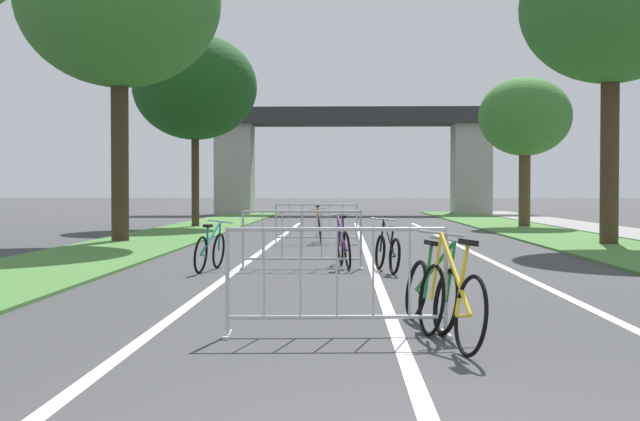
{
  "coord_description": "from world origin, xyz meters",
  "views": [
    {
      "loc": [
        -0.52,
        -4.01,
        1.4
      ],
      "look_at": [
        -0.98,
        12.31,
        1.01
      ],
      "focal_mm": 46.72,
      "sensor_mm": 36.0,
      "label": 1
    }
  ],
  "objects_px": {
    "bicycle_black_1": "(387,252)",
    "bicycle_green_4": "(431,292)",
    "tree_right_oak_near": "(525,118)",
    "bicycle_purple_5": "(343,246)",
    "crowd_barrier_third": "(316,224)",
    "bicycle_teal_3": "(210,251)",
    "tree_right_oak_mid": "(611,8)",
    "tree_left_pine_far": "(195,87)",
    "tree_left_cypress_far": "(119,1)",
    "crowd_barrier_second": "(302,240)",
    "bicycle_orange_0": "(320,228)",
    "bicycle_yellow_2": "(450,302)",
    "crowd_barrier_nearest": "(337,282)"
  },
  "relations": [
    {
      "from": "tree_left_cypress_far",
      "to": "bicycle_purple_5",
      "type": "bearing_deg",
      "value": -49.44
    },
    {
      "from": "tree_right_oak_mid",
      "to": "crowd_barrier_third",
      "type": "relative_size",
      "value": 3.68
    },
    {
      "from": "crowd_barrier_nearest",
      "to": "bicycle_black_1",
      "type": "relative_size",
      "value": 1.34
    },
    {
      "from": "tree_right_oak_mid",
      "to": "bicycle_purple_5",
      "type": "xyz_separation_m",
      "value": [
        -6.79,
        -6.24,
        -5.66
      ]
    },
    {
      "from": "tree_right_oak_mid",
      "to": "bicycle_teal_3",
      "type": "xyz_separation_m",
      "value": [
        -9.11,
        -7.06,
        -5.68
      ]
    },
    {
      "from": "bicycle_purple_5",
      "to": "bicycle_yellow_2",
      "type": "bearing_deg",
      "value": -90.41
    },
    {
      "from": "bicycle_orange_0",
      "to": "tree_left_pine_far",
      "type": "bearing_deg",
      "value": 115.95
    },
    {
      "from": "crowd_barrier_second",
      "to": "bicycle_teal_3",
      "type": "bearing_deg",
      "value": -164.51
    },
    {
      "from": "crowd_barrier_third",
      "to": "bicycle_teal_3",
      "type": "bearing_deg",
      "value": -102.53
    },
    {
      "from": "tree_right_oak_near",
      "to": "bicycle_purple_5",
      "type": "xyz_separation_m",
      "value": [
        -6.93,
        -16.82,
        -3.8
      ]
    },
    {
      "from": "tree_left_pine_far",
      "to": "tree_right_oak_near",
      "type": "distance_m",
      "value": 12.61
    },
    {
      "from": "tree_left_cypress_far",
      "to": "crowd_barrier_third",
      "type": "height_order",
      "value": "tree_left_cypress_far"
    },
    {
      "from": "crowd_barrier_third",
      "to": "bicycle_purple_5",
      "type": "bearing_deg",
      "value": -83.74
    },
    {
      "from": "tree_left_cypress_far",
      "to": "bicycle_orange_0",
      "type": "relative_size",
      "value": 5.08
    },
    {
      "from": "tree_left_cypress_far",
      "to": "bicycle_teal_3",
      "type": "relative_size",
      "value": 5.42
    },
    {
      "from": "tree_right_oak_near",
      "to": "bicycle_black_1",
      "type": "relative_size",
      "value": 3.49
    },
    {
      "from": "bicycle_teal_3",
      "to": "bicycle_purple_5",
      "type": "distance_m",
      "value": 2.46
    },
    {
      "from": "crowd_barrier_nearest",
      "to": "bicycle_teal_3",
      "type": "distance_m",
      "value": 6.77
    },
    {
      "from": "tree_left_pine_far",
      "to": "crowd_barrier_second",
      "type": "distance_m",
      "value": 17.9
    },
    {
      "from": "tree_right_oak_mid",
      "to": "bicycle_teal_3",
      "type": "distance_m",
      "value": 12.85
    },
    {
      "from": "bicycle_black_1",
      "to": "tree_right_oak_near",
      "type": "bearing_deg",
      "value": 59.81
    },
    {
      "from": "crowd_barrier_third",
      "to": "crowd_barrier_second",
      "type": "bearing_deg",
      "value": -90.3
    },
    {
      "from": "tree_right_oak_near",
      "to": "crowd_barrier_second",
      "type": "bearing_deg",
      "value": -114.03
    },
    {
      "from": "crowd_barrier_second",
      "to": "bicycle_orange_0",
      "type": "relative_size",
      "value": 1.25
    },
    {
      "from": "tree_right_oak_near",
      "to": "bicycle_teal_3",
      "type": "height_order",
      "value": "tree_right_oak_near"
    },
    {
      "from": "bicycle_teal_3",
      "to": "bicycle_green_4",
      "type": "xyz_separation_m",
      "value": [
        3.22,
        -5.84,
        0.01
      ]
    },
    {
      "from": "crowd_barrier_third",
      "to": "bicycle_black_1",
      "type": "distance_m",
      "value": 7.45
    },
    {
      "from": "bicycle_orange_0",
      "to": "bicycle_teal_3",
      "type": "bearing_deg",
      "value": -104.67
    },
    {
      "from": "bicycle_yellow_2",
      "to": "bicycle_teal_3",
      "type": "xyz_separation_m",
      "value": [
        -3.29,
        6.87,
        -0.04
      ]
    },
    {
      "from": "bicycle_black_1",
      "to": "bicycle_green_4",
      "type": "height_order",
      "value": "bicycle_green_4"
    },
    {
      "from": "tree_left_pine_far",
      "to": "bicycle_green_4",
      "type": "relative_size",
      "value": 4.41
    },
    {
      "from": "bicycle_black_1",
      "to": "bicycle_green_4",
      "type": "relative_size",
      "value": 0.99
    },
    {
      "from": "bicycle_green_4",
      "to": "tree_right_oak_mid",
      "type": "bearing_deg",
      "value": -126.2
    },
    {
      "from": "tree_left_cypress_far",
      "to": "bicycle_orange_0",
      "type": "distance_m",
      "value": 8.12
    },
    {
      "from": "bicycle_teal_3",
      "to": "tree_left_pine_far",
      "type": "bearing_deg",
      "value": 109.87
    },
    {
      "from": "tree_left_pine_far",
      "to": "bicycle_teal_3",
      "type": "bearing_deg",
      "value": -79.01
    },
    {
      "from": "bicycle_green_4",
      "to": "tree_left_pine_far",
      "type": "bearing_deg",
      "value": -85.72
    },
    {
      "from": "tree_left_cypress_far",
      "to": "bicycle_green_4",
      "type": "relative_size",
      "value": 5.32
    },
    {
      "from": "tree_left_pine_far",
      "to": "tree_right_oak_mid",
      "type": "height_order",
      "value": "tree_right_oak_mid"
    },
    {
      "from": "crowd_barrier_second",
      "to": "crowd_barrier_third",
      "type": "bearing_deg",
      "value": 89.7
    },
    {
      "from": "bicycle_orange_0",
      "to": "bicycle_green_4",
      "type": "bearing_deg",
      "value": -86.06
    },
    {
      "from": "bicycle_orange_0",
      "to": "crowd_barrier_second",
      "type": "bearing_deg",
      "value": -93.32
    },
    {
      "from": "crowd_barrier_second",
      "to": "crowd_barrier_third",
      "type": "distance_m",
      "value": 6.81
    },
    {
      "from": "tree_left_cypress_far",
      "to": "tree_right_oak_near",
      "type": "height_order",
      "value": "tree_left_cypress_far"
    },
    {
      "from": "crowd_barrier_third",
      "to": "bicycle_black_1",
      "type": "xyz_separation_m",
      "value": [
        1.47,
        -7.3,
        -0.17
      ]
    },
    {
      "from": "bicycle_black_1",
      "to": "crowd_barrier_second",
      "type": "bearing_deg",
      "value": 151.0
    },
    {
      "from": "tree_right_oak_mid",
      "to": "bicycle_green_4",
      "type": "distance_m",
      "value": 15.28
    },
    {
      "from": "tree_left_cypress_far",
      "to": "crowd_barrier_third",
      "type": "bearing_deg",
      "value": -6.38
    },
    {
      "from": "tree_right_oak_mid",
      "to": "bicycle_teal_3",
      "type": "relative_size",
      "value": 4.94
    },
    {
      "from": "tree_right_oak_mid",
      "to": "tree_left_pine_far",
      "type": "bearing_deg",
      "value": 141.36
    }
  ]
}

